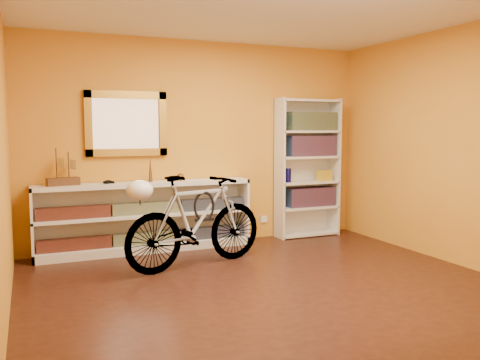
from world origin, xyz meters
name	(u,v)px	position (x,y,z in m)	size (l,w,h in m)	color
floor	(269,287)	(0.00, 0.00, -0.01)	(4.50, 4.00, 0.01)	black
ceiling	(270,4)	(0.00, 0.00, 2.60)	(4.50, 4.00, 0.01)	silver
back_wall	(201,143)	(0.00, 2.00, 1.30)	(4.50, 0.01, 2.60)	orange
left_wall	(0,155)	(-2.25, 0.00, 1.30)	(0.01, 4.00, 2.60)	orange
right_wall	(454,146)	(2.25, 0.00, 1.30)	(0.01, 4.00, 2.60)	orange
gilt_mirror	(126,124)	(-0.95, 1.97, 1.55)	(0.98, 0.06, 0.78)	brown
wall_socket	(264,219)	(0.90, 1.99, 0.25)	(0.09, 0.01, 0.09)	silver
console_unit	(146,217)	(-0.77, 1.81, 0.42)	(2.60, 0.35, 0.85)	silver
cd_row_lower	(147,238)	(-0.77, 1.79, 0.17)	(2.50, 0.13, 0.14)	black
cd_row_upper	(146,208)	(-0.77, 1.79, 0.54)	(2.50, 0.13, 0.14)	navy
model_ship	(63,167)	(-1.70, 1.81, 1.06)	(0.36, 0.13, 0.43)	#412512
toy_car	(109,184)	(-1.20, 1.81, 0.85)	(0.00, 0.00, 0.00)	black
bronze_ornament	(150,169)	(-0.70, 1.81, 1.00)	(0.05, 0.05, 0.31)	brown
decorative_orb	(180,177)	(-0.33, 1.81, 0.90)	(0.09, 0.09, 0.09)	brown
bookcase	(307,168)	(1.50, 1.84, 0.95)	(0.90, 0.30, 1.90)	silver
book_row_a	(310,197)	(1.55, 1.84, 0.55)	(0.70, 0.22, 0.26)	maroon
book_row_b	(311,146)	(1.55, 1.84, 1.25)	(0.70, 0.22, 0.28)	maroon
book_row_c	(311,121)	(1.55, 1.84, 1.59)	(0.70, 0.22, 0.25)	#173D51
travel_mug	(288,175)	(1.18, 1.82, 0.86)	(0.08, 0.08, 0.19)	navy
red_tin	(294,124)	(1.30, 1.87, 1.56)	(0.14, 0.14, 0.18)	maroon
yellow_bag	(324,175)	(1.75, 1.80, 0.84)	(0.19, 0.13, 0.15)	gold
bicycle	(196,221)	(-0.42, 0.92, 0.50)	(1.71, 0.44, 1.01)	silver
helmet	(140,190)	(-1.05, 0.76, 0.89)	(0.26, 0.25, 0.20)	white
u_lock	(204,206)	(-0.32, 0.94, 0.65)	(0.24, 0.24, 0.03)	black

